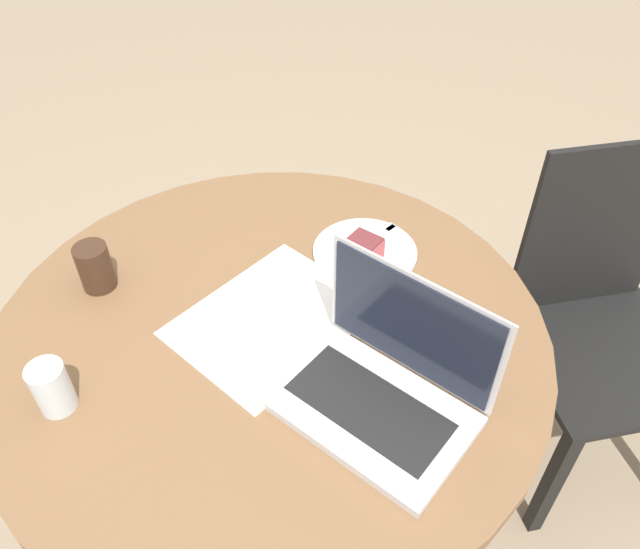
{
  "coord_description": "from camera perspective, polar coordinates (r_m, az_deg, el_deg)",
  "views": [
    {
      "loc": [
        0.31,
        0.79,
        1.65
      ],
      "look_at": [
        -0.14,
        -0.05,
        0.77
      ],
      "focal_mm": 35.0,
      "sensor_mm": 36.0,
      "label": 1
    }
  ],
  "objects": [
    {
      "name": "plate",
      "position": [
        1.41,
        4.12,
        2.05
      ],
      "size": [
        0.23,
        0.23,
        0.01
      ],
      "color": "silver",
      "rests_on": "dining_table"
    },
    {
      "name": "cake_slice",
      "position": [
        1.37,
        3.99,
        2.37
      ],
      "size": [
        0.09,
        0.09,
        0.05
      ],
      "rotation": [
        0.0,
        0.0,
        2.0
      ],
      "color": "#B74C51",
      "rests_on": "plate"
    },
    {
      "name": "coffee_glass",
      "position": [
        1.38,
        -19.88,
        0.65
      ],
      "size": [
        0.07,
        0.07,
        0.1
      ],
      "color": "#3D2619",
      "rests_on": "dining_table"
    },
    {
      "name": "water_glass",
      "position": [
        1.18,
        -23.33,
        -9.48
      ],
      "size": [
        0.07,
        0.07,
        0.1
      ],
      "color": "silver",
      "rests_on": "dining_table"
    },
    {
      "name": "paper_document",
      "position": [
        1.26,
        -4.46,
        -4.08
      ],
      "size": [
        0.44,
        0.4,
        0.0
      ],
      "rotation": [
        0.0,
        0.0,
        0.34
      ],
      "color": "white",
      "rests_on": "dining_table"
    },
    {
      "name": "chair",
      "position": [
        1.75,
        24.04,
        -4.21
      ],
      "size": [
        0.52,
        0.52,
        0.93
      ],
      "rotation": [
        0.0,
        0.0,
        5.99
      ],
      "color": "black",
      "rests_on": "ground_plane"
    },
    {
      "name": "laptop",
      "position": [
        1.1,
        5.59,
        -10.05
      ],
      "size": [
        0.34,
        0.41,
        0.24
      ],
      "rotation": [
        0.0,
        0.0,
        5.1
      ],
      "color": "silver",
      "rests_on": "dining_table"
    },
    {
      "name": "fork",
      "position": [
        1.43,
        5.11,
        3.29
      ],
      "size": [
        0.17,
        0.07,
        0.0
      ],
      "rotation": [
        0.0,
        0.0,
        3.44
      ],
      "color": "silver",
      "rests_on": "plate"
    },
    {
      "name": "dining_table",
      "position": [
        1.36,
        -4.3,
        -8.95
      ],
      "size": [
        1.11,
        1.11,
        0.73
      ],
      "color": "brown",
      "rests_on": "ground_plane"
    },
    {
      "name": "ground_plane",
      "position": [
        1.85,
        -3.32,
        -20.19
      ],
      "size": [
        12.0,
        12.0,
        0.0
      ],
      "primitive_type": "plane",
      "color": "gray"
    }
  ]
}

